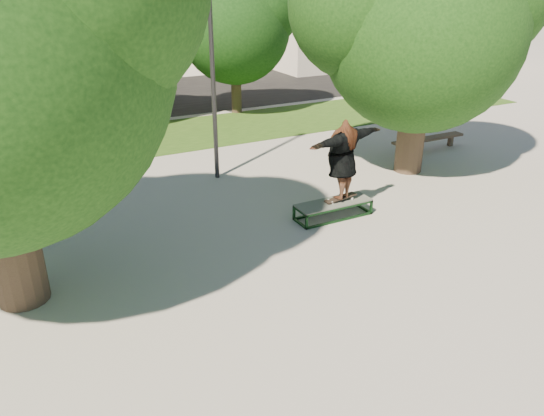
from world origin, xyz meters
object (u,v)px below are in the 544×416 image
lamppost (212,60)px  car_silver_b (121,95)px  bench (428,140)px  tree_right (419,18)px  grind_box (333,209)px  car_grey (50,88)px

lamppost → car_silver_b: (-0.50, 8.91, -2.51)m
lamppost → bench: lamppost is taller
tree_right → grind_box: bearing=-154.0°
bench → car_silver_b: bearing=127.5°
lamppost → car_grey: 11.67m
car_grey → tree_right: bearing=-63.9°
grind_box → bench: (5.46, 2.84, 0.15)m
grind_box → car_silver_b: car_silver_b is taller
grind_box → car_grey: size_ratio=0.33×
lamppost → grind_box: bearing=-69.3°
bench → car_grey: (-9.78, 11.84, 0.41)m
bench → car_silver_b: car_silver_b is taller
grind_box → bench: 6.15m
tree_right → car_silver_b: (-5.42, 10.83, -3.46)m
car_grey → bench: bearing=-55.6°
lamppost → tree_right: bearing=-21.3°
tree_right → lamppost: bearing=158.7°
grind_box → car_silver_b: 12.70m
lamppost → bench: (6.84, -0.80, -2.81)m
car_silver_b → bench: bearing=-53.3°
car_grey → grind_box: bearing=-78.8°
tree_right → lamppost: size_ratio=1.07×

